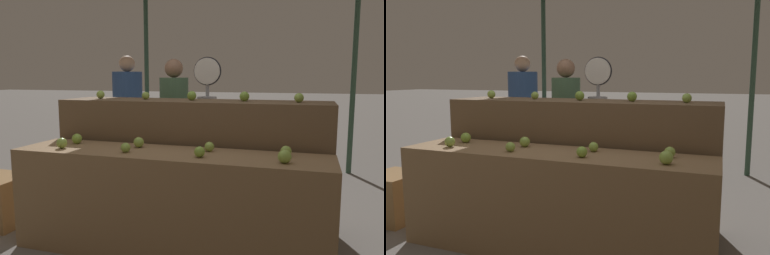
{
  "view_description": "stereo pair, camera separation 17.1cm",
  "coord_description": "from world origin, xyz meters",
  "views": [
    {
      "loc": [
        1.0,
        -2.54,
        1.34
      ],
      "look_at": [
        0.1,
        0.3,
        0.94
      ],
      "focal_mm": 35.0,
      "sensor_mm": 36.0,
      "label": 1
    },
    {
      "loc": [
        1.17,
        -2.49,
        1.34
      ],
      "look_at": [
        0.1,
        0.3,
        0.94
      ],
      "focal_mm": 35.0,
      "sensor_mm": 36.0,
      "label": 2
    }
  ],
  "objects": [
    {
      "name": "ground_plane",
      "position": [
        0.0,
        0.0,
        0.0
      ],
      "size": [
        60.0,
        60.0,
        0.0
      ],
      "primitive_type": "plane",
      "color": "slate"
    },
    {
      "name": "display_counter_front",
      "position": [
        0.0,
        0.0,
        0.39
      ],
      "size": [
        2.38,
        0.55,
        0.79
      ],
      "primitive_type": "cube",
      "color": "olive",
      "rests_on": "ground_plane"
    },
    {
      "name": "display_counter_back",
      "position": [
        0.0,
        0.6,
        0.57
      ],
      "size": [
        2.38,
        0.55,
        1.14
      ],
      "primitive_type": "cube",
      "color": "brown",
      "rests_on": "ground_plane"
    },
    {
      "name": "apple_front_0",
      "position": [
        -0.84,
        -0.11,
        0.83
      ],
      "size": [
        0.08,
        0.08,
        0.08
      ],
      "primitive_type": "sphere",
      "color": "#8EB247",
      "rests_on": "display_counter_front"
    },
    {
      "name": "apple_front_1",
      "position": [
        -0.29,
        -0.1,
        0.83
      ],
      "size": [
        0.07,
        0.07,
        0.07
      ],
      "primitive_type": "sphere",
      "color": "#8EB247",
      "rests_on": "display_counter_front"
    },
    {
      "name": "apple_front_2",
      "position": [
        0.28,
        -0.1,
        0.83
      ],
      "size": [
        0.08,
        0.08,
        0.08
      ],
      "primitive_type": "sphere",
      "color": "#84AD3D",
      "rests_on": "display_counter_front"
    },
    {
      "name": "apple_front_3",
      "position": [
        0.85,
        -0.11,
        0.83
      ],
      "size": [
        0.09,
        0.09,
        0.09
      ],
      "primitive_type": "sphere",
      "color": "#8EB247",
      "rests_on": "display_counter_front"
    },
    {
      "name": "apple_front_4",
      "position": [
        -0.85,
        0.1,
        0.83
      ],
      "size": [
        0.09,
        0.09,
        0.09
      ],
      "primitive_type": "sphere",
      "color": "#84AD3D",
      "rests_on": "display_counter_front"
    },
    {
      "name": "apple_front_5",
      "position": [
        -0.29,
        0.1,
        0.83
      ],
      "size": [
        0.08,
        0.08,
        0.08
      ],
      "primitive_type": "sphere",
      "color": "#8EB247",
      "rests_on": "display_counter_front"
    },
    {
      "name": "apple_front_6",
      "position": [
        0.29,
        0.11,
        0.83
      ],
      "size": [
        0.07,
        0.07,
        0.07
      ],
      "primitive_type": "sphere",
      "color": "#8EB247",
      "rests_on": "display_counter_front"
    },
    {
      "name": "apple_front_7",
      "position": [
        0.85,
        0.11,
        0.83
      ],
      "size": [
        0.08,
        0.08,
        0.08
      ],
      "primitive_type": "sphere",
      "color": "#8EB247",
      "rests_on": "display_counter_front"
    },
    {
      "name": "apple_back_0",
      "position": [
        -0.91,
        0.59,
        1.18
      ],
      "size": [
        0.08,
        0.08,
        0.08
      ],
      "primitive_type": "sphere",
      "color": "#8EB247",
      "rests_on": "display_counter_back"
    },
    {
      "name": "apple_back_1",
      "position": [
        -0.45,
        0.61,
        1.17
      ],
      "size": [
        0.07,
        0.07,
        0.07
      ],
      "primitive_type": "sphere",
      "color": "#8EB247",
      "rests_on": "display_counter_back"
    },
    {
      "name": "apple_back_2",
      "position": [
        0.0,
        0.59,
        1.18
      ],
      "size": [
        0.08,
        0.08,
        0.08
      ],
      "primitive_type": "sphere",
      "color": "#7AA338",
      "rests_on": "display_counter_back"
    },
    {
      "name": "apple_back_3",
      "position": [
        0.46,
        0.6,
        1.18
      ],
      "size": [
        0.08,
        0.08,
        0.08
      ],
      "primitive_type": "sphere",
      "color": "#7AA338",
      "rests_on": "display_counter_back"
    },
    {
      "name": "apple_back_4",
      "position": [
        0.91,
        0.6,
        1.18
      ],
      "size": [
        0.08,
        0.08,
        0.08
      ],
      "primitive_type": "sphere",
      "color": "#8EB247",
      "rests_on": "display_counter_back"
    },
    {
      "name": "produce_scale",
      "position": [
        -0.01,
        1.15,
        1.13
      ],
      "size": [
        0.29,
        0.2,
        1.55
      ],
      "color": "#99999E",
      "rests_on": "ground_plane"
    },
    {
      "name": "person_vendor_at_scale",
      "position": [
        -0.44,
        1.32,
        0.89
      ],
      "size": [
        0.42,
        0.42,
        1.54
      ],
      "rotation": [
        0.0,
        0.0,
        2.68
      ],
      "color": "#2D2D38",
      "rests_on": "ground_plane"
    },
    {
      "name": "person_customer_left",
      "position": [
        -1.36,
        2.0,
        0.93
      ],
      "size": [
        0.53,
        0.53,
        1.63
      ],
      "rotation": [
        0.0,
        0.0,
        2.68
      ],
      "color": "#2D2D38",
      "rests_on": "ground_plane"
    },
    {
      "name": "wooden_crate_side",
      "position": [
        -1.67,
        0.07,
        0.22
      ],
      "size": [
        0.45,
        0.45,
        0.45
      ],
      "primitive_type": "cube",
      "color": "#9E7547",
      "rests_on": "ground_plane"
    }
  ]
}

